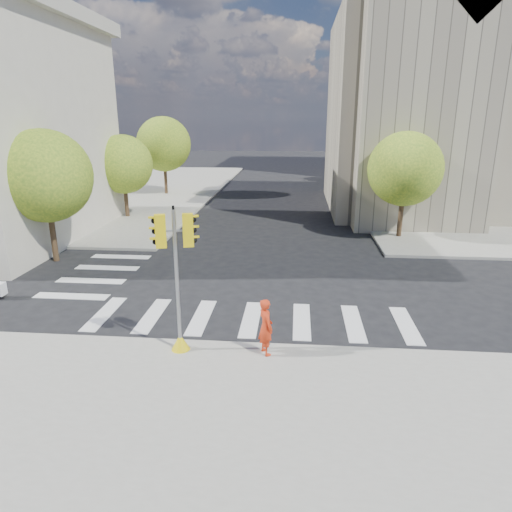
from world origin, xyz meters
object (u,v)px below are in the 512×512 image
Objects in this scene: lamp_far at (368,142)px; photographer at (266,327)px; traffic_signal at (178,292)px; lamp_near at (400,154)px.

photographer is (-7.40, -32.64, -3.56)m from lamp_far.
traffic_signal is (-9.99, -32.64, -2.56)m from lamp_far.
lamp_far is at bearing 59.06° from traffic_signal.
lamp_far is 1.83× the size of traffic_signal.
lamp_near is at bearing -90.00° from lamp_far.
lamp_near is 1.00× the size of lamp_far.
lamp_far is 33.66m from photographer.
photographer is (-7.40, -18.64, -3.56)m from lamp_near.
lamp_near and lamp_far have the same top height.
lamp_near is at bearing -51.31° from photographer.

